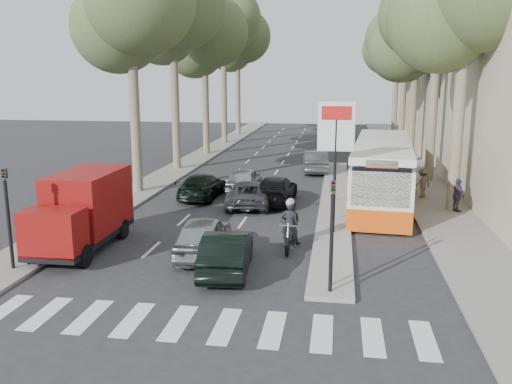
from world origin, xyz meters
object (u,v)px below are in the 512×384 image
silver_hatchback (203,236)px  motorcycle (290,225)px  city_bus (382,170)px  dark_hatchback (227,251)px  red_truck (83,210)px

silver_hatchback → motorcycle: (3.12, 1.43, 0.16)m
city_bus → motorcycle: bearing=-111.4°
dark_hatchback → city_bus: 12.87m
red_truck → dark_hatchback: bearing=-15.8°
red_truck → city_bus: bearing=38.5°
dark_hatchback → city_bus: bearing=-122.7°
red_truck → city_bus: size_ratio=0.44×
red_truck → motorcycle: bearing=9.2°
city_bus → red_truck: bearing=-136.2°
silver_hatchback → red_truck: size_ratio=0.80×
silver_hatchback → motorcycle: size_ratio=1.88×
silver_hatchback → red_truck: bearing=-5.0°
dark_hatchback → city_bus: size_ratio=0.34×
city_bus → silver_hatchback: bearing=-121.7°
silver_hatchback → dark_hatchback: 1.99m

